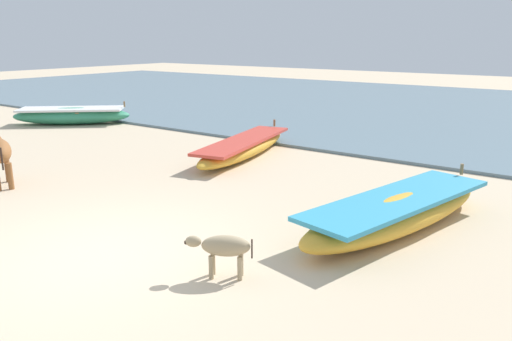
# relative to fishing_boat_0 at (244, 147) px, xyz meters

# --- Properties ---
(ground) EXTENTS (80.00, 80.00, 0.00)m
(ground) POSITION_rel_fishing_boat_0_xyz_m (2.06, -6.06, -0.25)
(ground) COLOR beige
(sea_water) EXTENTS (60.00, 20.00, 0.08)m
(sea_water) POSITION_rel_fishing_boat_0_xyz_m (2.06, 11.61, -0.21)
(sea_water) COLOR slate
(sea_water) RESTS_ON ground
(fishing_boat_0) EXTENTS (1.88, 4.68, 0.65)m
(fishing_boat_0) POSITION_rel_fishing_boat_0_xyz_m (0.00, 0.00, 0.00)
(fishing_boat_0) COLOR gold
(fishing_boat_0) RESTS_ON ground
(fishing_boat_1) EXTENTS (2.01, 4.54, 0.73)m
(fishing_boat_1) POSITION_rel_fishing_boat_0_xyz_m (5.05, -2.62, 0.04)
(fishing_boat_1) COLOR gold
(fishing_boat_1) RESTS_ON ground
(fishing_boat_2) EXTENTS (3.78, 3.53, 0.78)m
(fishing_boat_2) POSITION_rel_fishing_boat_0_xyz_m (-7.96, 0.46, 0.06)
(fishing_boat_2) COLOR #338C66
(fishing_boat_2) RESTS_ON ground
(cow_adult_brown) EXTENTS (1.45, 0.90, 0.98)m
(cow_adult_brown) POSITION_rel_fishing_boat_0_xyz_m (-2.43, -5.03, 0.46)
(cow_adult_brown) COLOR brown
(cow_adult_brown) RESTS_ON ground
(calf_far_dun) EXTENTS (0.81, 0.59, 0.56)m
(calf_far_dun) POSITION_rel_fishing_boat_0_xyz_m (3.90, -5.57, 0.16)
(calf_far_dun) COLOR tan
(calf_far_dun) RESTS_ON ground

